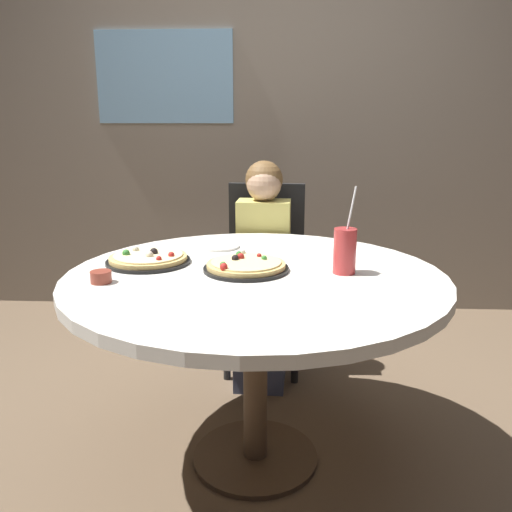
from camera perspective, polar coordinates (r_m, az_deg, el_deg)
The scene contains 10 objects.
ground_plane at distance 2.20m, azimuth -0.07°, elevation -20.98°, with size 8.00×8.00×0.00m, color brown.
wall_with_window at distance 3.58m, azimuth 1.47°, elevation 17.37°, with size 5.20×0.14×2.90m.
dining_table at distance 1.89m, azimuth -0.08°, elevation -4.36°, with size 1.34×1.34×0.75m.
chair_wooden at distance 2.78m, azimuth 0.99°, elevation -1.01°, with size 0.42×0.42×0.95m.
diner_child at distance 2.62m, azimuth 0.68°, elevation -3.06°, with size 0.27×0.42×1.08m.
pizza_veggie at distance 2.03m, azimuth -11.55°, elevation -0.29°, with size 0.32×0.32×0.05m.
pizza_cheese at distance 1.89m, azimuth -1.11°, elevation -1.07°, with size 0.31×0.31×0.05m.
soda_cup at distance 1.87m, azimuth 9.55°, elevation 0.56°, with size 0.08×0.08×0.31m.
sauce_bowl at distance 1.83m, azimuth -16.38°, elevation -2.18°, with size 0.07×0.07×0.04m, color brown.
plate_small at distance 2.24m, azimuth -4.12°, elevation 1.06°, with size 0.18×0.18×0.01m, color white.
Camera 1 is at (0.10, -1.78, 1.28)m, focal length 37.08 mm.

